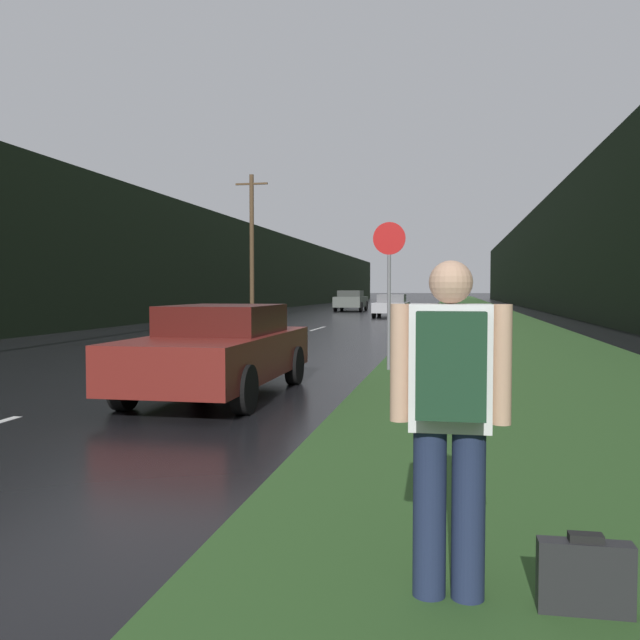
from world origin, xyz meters
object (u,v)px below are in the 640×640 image
stop_sign (389,282)px  suitcase (585,578)px  car_passing_far (391,305)px  hitchhiker_with_backpack (450,408)px  car_oncoming (351,300)px  car_passing_near (220,349)px

stop_sign → suitcase: bearing=-79.3°
car_passing_far → stop_sign: bearing=94.9°
hitchhiker_with_backpack → car_oncoming: 46.54m
stop_sign → car_oncoming: (-6.08, 36.08, -0.97)m
hitchhiker_with_backpack → stop_sign: bearing=96.1°
hitchhiker_with_backpack → suitcase: 1.05m
car_passing_near → car_oncoming: 39.87m
hitchhiker_with_backpack → car_oncoming: bearing=98.2°
suitcase → car_passing_far: size_ratio=0.10×
stop_sign → car_oncoming: stop_sign is taller
hitchhiker_with_backpack → car_passing_near: size_ratio=0.39×
car_passing_near → car_passing_far: bearing=-90.0°
stop_sign → car_oncoming: size_ratio=0.62×
stop_sign → car_oncoming: bearing=99.6°
car_passing_far → car_oncoming: bearing=-68.9°
stop_sign → car_passing_far: bearing=94.9°
stop_sign → car_passing_far: 26.22m
suitcase → car_passing_far: bearing=95.7°
car_passing_far → suitcase: bearing=96.5°
hitchhiker_with_backpack → suitcase: bearing=-2.4°
car_oncoming → car_passing_near: bearing=-84.4°
stop_sign → hitchhiker_with_backpack: size_ratio=1.67×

